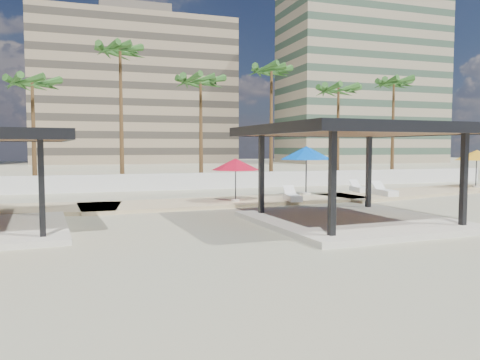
# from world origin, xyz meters

# --- Properties ---
(ground) EXTENTS (200.00, 200.00, 0.00)m
(ground) POSITION_xyz_m (0.00, 0.00, 0.00)
(ground) COLOR tan
(ground) RESTS_ON ground
(promenade) EXTENTS (44.45, 7.97, 0.24)m
(promenade) POSITION_xyz_m (2.00, 7.67, 0.06)
(promenade) COLOR #C6B284
(promenade) RESTS_ON ground
(boundary_wall) EXTENTS (56.00, 0.30, 1.20)m
(boundary_wall) POSITION_xyz_m (0.00, 16.00, 0.60)
(boundary_wall) COLOR silver
(boundary_wall) RESTS_ON ground
(building_mid) EXTENTS (38.00, 16.00, 30.40)m
(building_mid) POSITION_xyz_m (4.00, 78.00, 14.27)
(building_mid) COLOR #847259
(building_mid) RESTS_ON ground
(building_east) EXTENTS (32.00, 15.00, 36.40)m
(building_east) POSITION_xyz_m (48.00, 66.00, 17.27)
(building_east) COLOR gray
(building_east) RESTS_ON ground
(pavilion_central) EXTENTS (8.16, 8.16, 3.93)m
(pavilion_central) POSITION_xyz_m (4.56, -1.14, 2.34)
(pavilion_central) COLOR beige
(pavilion_central) RESTS_ON ground
(umbrella_c) EXTENTS (3.16, 3.16, 2.31)m
(umbrella_c) POSITION_xyz_m (1.99, 6.36, 2.16)
(umbrella_c) COLOR beige
(umbrella_c) RESTS_ON promenade
(umbrella_d) EXTENTS (3.44, 3.44, 2.96)m
(umbrella_d) POSITION_xyz_m (7.17, 8.40, 2.72)
(umbrella_d) COLOR beige
(umbrella_d) RESTS_ON promenade
(umbrella_e) EXTENTS (3.80, 3.80, 2.71)m
(umbrella_e) POSITION_xyz_m (21.11, 9.20, 2.51)
(umbrella_e) COLOR beige
(umbrella_e) RESTS_ON promenade
(lounger_b) EXTENTS (0.88, 2.19, 0.81)m
(lounger_b) POSITION_xyz_m (11.58, 6.71, 0.37)
(lounger_b) COLOR white
(lounger_b) RESTS_ON promenade
(lounger_c) EXTENTS (0.97, 2.06, 0.75)m
(lounger_c) POSITION_xyz_m (5.09, 5.87, 0.36)
(lounger_c) COLOR white
(lounger_c) RESTS_ON promenade
(lounger_d) EXTENTS (0.91, 1.98, 0.72)m
(lounger_d) POSITION_xyz_m (11.41, 9.24, 0.35)
(lounger_d) COLOR white
(lounger_d) RESTS_ON promenade
(palm_c) EXTENTS (3.00, 3.00, 8.35)m
(palm_c) POSITION_xyz_m (-9.00, 18.10, 7.24)
(palm_c) COLOR brown
(palm_c) RESTS_ON ground
(palm_d) EXTENTS (3.00, 3.00, 11.11)m
(palm_d) POSITION_xyz_m (-3.00, 18.90, 9.83)
(palm_d) COLOR brown
(palm_d) RESTS_ON ground
(palm_e) EXTENTS (3.00, 3.00, 9.02)m
(palm_e) POSITION_xyz_m (3.00, 18.40, 7.87)
(palm_e) COLOR brown
(palm_e) RESTS_ON ground
(palm_f) EXTENTS (3.00, 3.00, 10.19)m
(palm_f) POSITION_xyz_m (9.00, 18.60, 8.97)
(palm_f) COLOR brown
(palm_f) RESTS_ON ground
(palm_g) EXTENTS (3.00, 3.00, 8.78)m
(palm_g) POSITION_xyz_m (15.00, 18.20, 7.65)
(palm_g) COLOR brown
(palm_g) RESTS_ON ground
(palm_h) EXTENTS (3.00, 3.00, 9.70)m
(palm_h) POSITION_xyz_m (21.00, 18.80, 8.51)
(palm_h) COLOR brown
(palm_h) RESTS_ON ground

